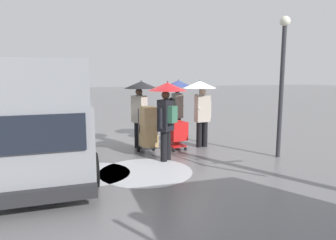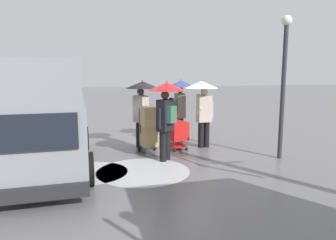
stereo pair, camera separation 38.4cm
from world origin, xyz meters
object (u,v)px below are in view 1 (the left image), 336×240
hand_dolly_boxes (149,129)px  street_lamp (282,72)px  pedestrian_pink_side (178,96)px  pedestrian_black_side (140,98)px  pedestrian_far_side (167,103)px  pedestrian_white_side (201,98)px  shopping_cart_vendor (175,131)px  cargo_van_parked_right (43,124)px

hand_dolly_boxes → street_lamp: 4.05m
hand_dolly_boxes → pedestrian_pink_side: 2.11m
pedestrian_pink_side → pedestrian_black_side: (1.45, 0.67, 0.01)m
pedestrian_pink_side → street_lamp: (-2.06, 2.81, 0.80)m
street_lamp → pedestrian_pink_side: bearing=-53.7°
pedestrian_far_side → pedestrian_white_side: bearing=-141.7°
shopping_cart_vendor → pedestrian_pink_side: 1.55m
pedestrian_white_side → shopping_cart_vendor: bearing=2.6°
hand_dolly_boxes → pedestrian_pink_side: (-1.36, -1.39, 0.82)m
pedestrian_white_side → pedestrian_far_side: size_ratio=1.00×
pedestrian_pink_side → street_lamp: size_ratio=0.56×
hand_dolly_boxes → pedestrian_pink_side: bearing=-134.4°
pedestrian_black_side → cargo_van_parked_right: bearing=32.4°
cargo_van_parked_right → pedestrian_black_side: bearing=-147.6°
shopping_cart_vendor → pedestrian_far_side: size_ratio=0.49×
hand_dolly_boxes → street_lamp: (-3.43, 1.42, 1.62)m
pedestrian_pink_side → pedestrian_far_side: size_ratio=1.00×
cargo_van_parked_right → hand_dolly_boxes: cargo_van_parked_right is taller
cargo_van_parked_right → street_lamp: bearing=176.1°
pedestrian_black_side → shopping_cart_vendor: bearing=157.0°
hand_dolly_boxes → pedestrian_white_side: (-1.78, -0.34, 0.83)m
pedestrian_black_side → pedestrian_far_side: bearing=104.5°
shopping_cart_vendor → pedestrian_pink_side: pedestrian_pink_side is taller
pedestrian_pink_side → pedestrian_white_side: size_ratio=1.00×
pedestrian_pink_side → hand_dolly_boxes: bearing=45.6°
pedestrian_black_side → pedestrian_far_side: 1.59m
pedestrian_black_side → street_lamp: street_lamp is taller
cargo_van_parked_right → pedestrian_pink_side: (-4.14, -2.38, 0.39)m
pedestrian_black_side → pedestrian_far_side: (-0.40, 1.54, -0.01)m
shopping_cart_vendor → pedestrian_white_side: size_ratio=0.49×
cargo_van_parked_right → pedestrian_white_side: 4.77m
pedestrian_pink_side → pedestrian_white_side: 1.13m
pedestrian_far_side → street_lamp: size_ratio=0.56×
shopping_cart_vendor → street_lamp: size_ratio=0.27×
cargo_van_parked_right → shopping_cart_vendor: (-3.68, -1.29, -0.61)m
pedestrian_pink_side → pedestrian_white_side: same height
pedestrian_white_side → pedestrian_pink_side: bearing=-68.2°
cargo_van_parked_right → pedestrian_black_side: (-2.70, -1.71, 0.41)m
pedestrian_black_side → pedestrian_pink_side: bearing=-155.1°
pedestrian_white_side → pedestrian_far_side: (1.47, 1.16, -0.01)m
pedestrian_pink_side → pedestrian_black_side: bearing=24.9°
pedestrian_far_side → shopping_cart_vendor: bearing=-117.7°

